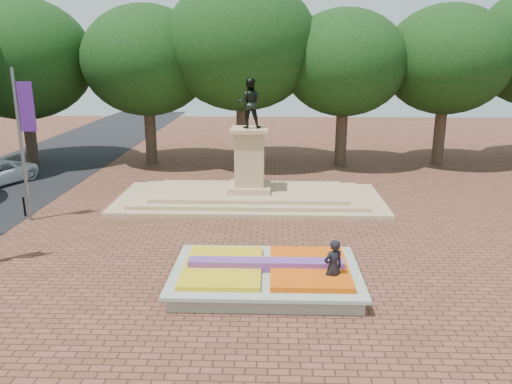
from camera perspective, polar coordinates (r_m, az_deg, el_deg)
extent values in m
plane|color=brown|center=(19.07, -1.83, -7.86)|extent=(90.00, 90.00, 0.00)
cube|color=gray|center=(17.12, 1.12, -9.87)|extent=(6.00, 4.00, 0.45)
cube|color=#B2BEAC|center=(17.00, 1.13, -9.03)|extent=(6.30, 4.30, 0.12)
cube|color=orange|center=(17.00, 6.08, -8.66)|extent=(2.60, 3.40, 0.22)
cube|color=yellow|center=(17.03, -3.81, -8.58)|extent=(2.60, 3.40, 0.18)
cube|color=#61338E|center=(16.91, 1.13, -8.36)|extent=(5.20, 0.55, 0.38)
cube|color=tan|center=(26.56, -0.72, -0.81)|extent=(14.00, 6.00, 0.20)
cube|color=tan|center=(26.51, -0.73, -0.40)|extent=(12.00, 5.00, 0.20)
cube|color=tan|center=(26.46, -0.73, 0.02)|extent=(10.00, 4.00, 0.20)
cube|color=tan|center=(26.39, -0.73, 0.54)|extent=(2.20, 2.20, 0.30)
cube|color=tan|center=(26.03, -0.74, 3.84)|extent=(1.50, 1.50, 2.80)
cube|color=tan|center=(25.77, -0.75, 7.11)|extent=(1.90, 1.90, 0.20)
imported|color=black|center=(25.61, -0.76, 10.10)|extent=(1.22, 0.95, 2.50)
cylinder|color=#36281D|center=(39.80, -23.84, 6.16)|extent=(0.80, 0.80, 4.00)
ellipsoid|color=black|center=(39.42, -24.59, 12.89)|extent=(8.80, 8.80, 7.48)
cylinder|color=#36281D|center=(37.06, -12.55, 6.50)|extent=(0.80, 0.80, 4.00)
ellipsoid|color=black|center=(36.65, -12.99, 13.76)|extent=(8.80, 8.80, 7.48)
cylinder|color=#36281D|center=(35.97, -1.61, 6.60)|extent=(0.80, 0.80, 4.00)
ellipsoid|color=black|center=(35.55, -1.67, 14.10)|extent=(8.80, 8.80, 7.48)
cylinder|color=#36281D|center=(36.22, 9.59, 6.46)|extent=(0.80, 0.80, 4.00)
ellipsoid|color=black|center=(35.80, 9.93, 13.89)|extent=(8.80, 8.80, 7.48)
cylinder|color=#36281D|center=(37.80, 20.22, 6.09)|extent=(0.80, 0.80, 4.00)
ellipsoid|color=black|center=(37.39, 20.90, 13.19)|extent=(8.80, 8.80, 7.48)
cylinder|color=slate|center=(25.07, -25.22, 4.70)|extent=(0.16, 0.16, 7.00)
cube|color=#4F1D7C|center=(24.64, -24.76, 8.84)|extent=(0.70, 0.04, 2.20)
cylinder|color=black|center=(26.39, -24.95, -1.62)|extent=(0.10, 0.10, 0.90)
sphere|color=black|center=(26.27, -25.07, -0.64)|extent=(0.12, 0.12, 0.12)
imported|color=black|center=(16.33, 8.79, -8.56)|extent=(0.82, 0.71, 1.91)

